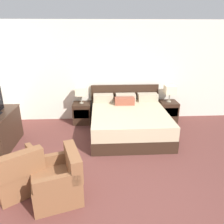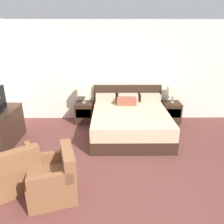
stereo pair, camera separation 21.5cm
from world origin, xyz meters
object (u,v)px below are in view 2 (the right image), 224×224
table_lamp_left (83,91)px  armchair_companion (54,179)px  nightstand_left (84,112)px  armchair_by_window (15,171)px  table_lamp_right (173,91)px  bed (130,121)px  dresser (3,127)px  nightstand_right (171,112)px

table_lamp_left → armchair_companion: (-0.14, -2.85, -0.60)m
nightstand_left → armchair_by_window: size_ratio=0.58×
table_lamp_right → armchair_by_window: table_lamp_right is taller
table_lamp_left → table_lamp_right: 2.37m
nightstand_left → armchair_companion: (-0.14, -2.84, 0.01)m
table_lamp_right → armchair_companion: 3.84m
armchair_companion → bed: bearing=58.4°
armchair_by_window → armchair_companion: 0.70m
bed → armchair_by_window: bed is taller
bed → armchair_companion: bed is taller
dresser → table_lamp_left: bearing=37.2°
table_lamp_left → dresser: table_lamp_left is taller
nightstand_left → table_lamp_left: size_ratio=1.24×
armchair_by_window → armchair_companion: (0.67, -0.21, 0.00)m
nightstand_left → armchair_by_window: (-0.81, -2.64, 0.01)m
nightstand_left → table_lamp_left: 0.61m
bed → table_lamp_right: 1.49m
nightstand_right → dresser: bearing=-162.9°
table_lamp_left → table_lamp_right: size_ratio=1.00×
nightstand_right → table_lamp_left: 2.45m
armchair_by_window → dresser: bearing=120.1°
table_lamp_right → armchair_companion: (-2.51, -2.85, -0.60)m
dresser → armchair_by_window: (0.82, -1.41, -0.12)m
nightstand_left → armchair_by_window: bearing=-107.0°
bed → table_lamp_right: size_ratio=4.47×
table_lamp_left → armchair_companion: size_ratio=0.52×
table_lamp_left → armchair_by_window: size_ratio=0.47×
bed → armchair_by_window: 2.78m
table_lamp_left → nightstand_right: bearing=-0.0°
nightstand_left → table_lamp_right: bearing=0.0°
table_lamp_right → dresser: (-3.99, -1.23, -0.49)m
nightstand_right → table_lamp_left: bearing=180.0°
nightstand_left → table_lamp_left: (-0.00, 0.00, 0.61)m
nightstand_left → armchair_companion: size_ratio=0.65×
dresser → armchair_companion: bearing=-47.5°
table_lamp_left → dresser: size_ratio=0.38×
nightstand_right → table_lamp_right: bearing=90.0°
bed → dresser: (-2.81, -0.53, 0.08)m
armchair_companion → table_lamp_right: bearing=48.6°
table_lamp_right → armchair_by_window: 4.17m
bed → nightstand_right: bed is taller
nightstand_right → armchair_companion: armchair_companion is taller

